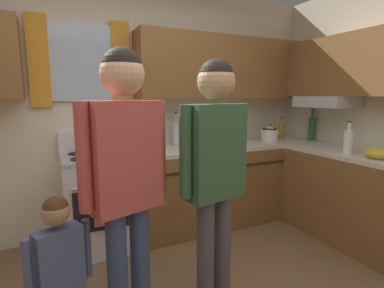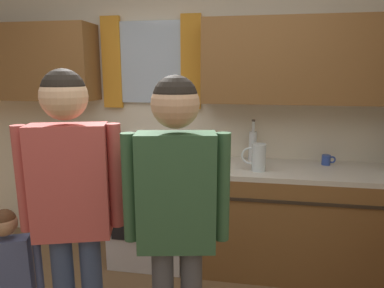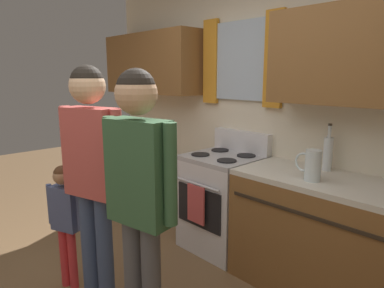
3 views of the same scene
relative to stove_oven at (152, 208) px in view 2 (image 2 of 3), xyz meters
name	(u,v)px [view 2 (image 2 of 3)]	position (x,y,z in m)	size (l,w,h in m)	color
back_wall_unit	(194,93)	(0.34, 0.27, 1.02)	(4.60, 0.42, 2.60)	beige
kitchen_counter_run	(376,246)	(1.78, -0.37, -0.02)	(2.27, 1.96, 0.90)	brown
stove_oven	(152,208)	(0.00, 0.00, 0.00)	(0.64, 0.67, 1.10)	silver
bottle_tall_clear	(253,145)	(0.88, 0.20, 0.57)	(0.07, 0.07, 0.37)	silver
mug_cobalt_blue	(327,160)	(1.51, 0.15, 0.48)	(0.11, 0.07, 0.08)	#2D479E
water_pitcher	(258,157)	(0.92, -0.13, 0.54)	(0.19, 0.11, 0.22)	silver
adult_holding_child	(71,194)	(-0.03, -1.29, 0.60)	(0.50, 0.27, 1.69)	#38476B
adult_in_plaid	(176,204)	(0.52, -1.29, 0.58)	(0.51, 0.23, 1.66)	#4C4C51
small_child	(10,274)	(-0.39, -1.35, 0.15)	(0.31, 0.17, 0.98)	red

